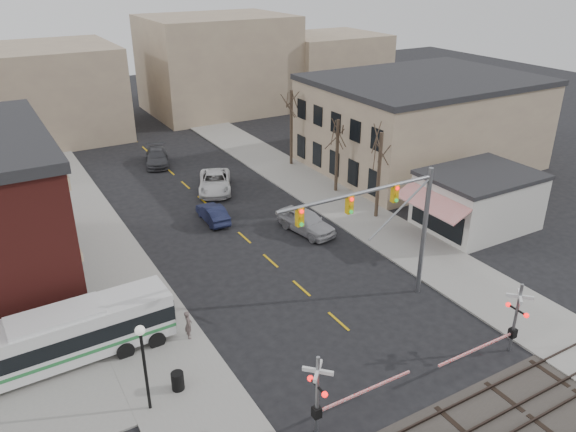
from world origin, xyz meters
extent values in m
plane|color=black|center=(0.00, 0.00, 0.00)|extent=(160.00, 160.00, 0.00)
cube|color=gray|center=(-9.50, 20.00, 0.06)|extent=(5.00, 60.00, 0.12)
cube|color=gray|center=(9.50, 20.00, 0.06)|extent=(5.00, 60.00, 0.12)
cube|color=#2D231E|center=(0.00, -6.08, 0.12)|extent=(160.00, 0.08, 0.14)
cube|color=tan|center=(-11.95, 16.00, 4.30)|extent=(0.10, 15.00, 0.50)
cube|color=tan|center=(-11.95, 16.00, 8.40)|extent=(0.10, 15.00, 0.70)
cube|color=black|center=(-11.95, 16.00, 1.80)|extent=(0.08, 13.00, 2.60)
cube|color=gray|center=(22.00, 20.00, 4.00)|extent=(20.00, 15.00, 8.00)
cube|color=#262628|center=(22.00, 20.00, 8.25)|extent=(20.30, 15.30, 0.50)
cube|color=beige|center=(16.00, 7.00, 2.00)|extent=(8.00, 6.00, 4.00)
cube|color=#262628|center=(16.00, 7.00, 4.15)|extent=(8.20, 6.20, 0.30)
cube|color=red|center=(11.20, 7.00, 3.00)|extent=(1.68, 6.00, 0.87)
cylinder|color=#382B21|center=(10.50, 12.00, 3.50)|extent=(0.28, 0.28, 6.75)
cylinder|color=#382B21|center=(10.80, 18.00, 3.27)|extent=(0.28, 0.28, 6.30)
cylinder|color=#382B21|center=(11.00, 26.00, 3.72)|extent=(0.28, 0.28, 7.20)
cube|color=silver|center=(-13.97, 5.90, 1.65)|extent=(11.10, 2.76, 2.40)
cube|color=black|center=(-13.97, 5.90, 1.79)|extent=(11.14, 2.81, 0.83)
cube|color=#27753A|center=(-13.97, 5.90, 1.06)|extent=(11.14, 2.81, 0.18)
cylinder|color=black|center=(-13.97, 5.90, 0.46)|extent=(1.00, 2.42, 0.92)
cylinder|color=gray|center=(5.98, 2.17, 4.00)|extent=(0.28, 0.28, 8.00)
cylinder|color=gray|center=(1.07, 2.17, 7.50)|extent=(9.81, 0.20, 0.20)
cube|color=gold|center=(3.48, 2.17, 7.00)|extent=(0.35, 0.30, 1.00)
cube|color=gold|center=(0.48, 2.17, 7.00)|extent=(0.35, 0.30, 1.00)
cube|color=gold|center=(-2.52, 2.17, 7.00)|extent=(0.35, 0.30, 1.00)
cylinder|color=gray|center=(-5.45, -4.15, 2.00)|extent=(0.16, 0.16, 4.00)
cube|color=silver|center=(-5.45, -4.15, 3.30)|extent=(1.00, 1.00, 0.18)
cube|color=silver|center=(-5.45, -4.15, 3.30)|extent=(1.00, 1.00, 0.18)
sphere|color=#FF0C0C|center=(-5.45, -4.70, 2.50)|extent=(0.26, 0.26, 0.26)
sphere|color=#FF0C0C|center=(-5.45, -3.60, 2.50)|extent=(0.26, 0.26, 0.26)
cube|color=black|center=(-5.45, -4.15, 1.10)|extent=(0.35, 0.35, 0.50)
cube|color=#FF0C0C|center=(-2.85, -4.15, 1.10)|extent=(5.00, 0.10, 0.10)
cylinder|color=gray|center=(6.21, -4.55, 2.00)|extent=(0.16, 0.16, 4.00)
cube|color=silver|center=(6.21, -4.55, 3.30)|extent=(1.00, 1.00, 0.18)
cube|color=silver|center=(6.21, -4.55, 3.30)|extent=(1.00, 1.00, 0.18)
sphere|color=#FF0C0C|center=(6.21, -5.10, 2.50)|extent=(0.26, 0.26, 0.26)
sphere|color=#FF0C0C|center=(6.21, -4.00, 2.50)|extent=(0.26, 0.26, 0.26)
cube|color=black|center=(6.21, -4.55, 1.10)|extent=(0.35, 0.35, 0.50)
cube|color=#FF0C0C|center=(3.61, -4.55, 1.10)|extent=(5.00, 0.10, 0.10)
cylinder|color=black|center=(-11.22, 0.69, 2.16)|extent=(0.14, 0.14, 4.08)
sphere|color=silver|center=(-11.22, 0.69, 4.35)|extent=(0.44, 0.44, 0.44)
cylinder|color=black|center=(-9.69, 1.23, 0.58)|extent=(0.60, 0.60, 0.91)
imported|color=#9D9CA1|center=(4.41, 12.55, 0.85)|extent=(2.82, 5.23, 1.69)
imported|color=#151A36|center=(-0.85, 17.75, 0.67)|extent=(1.57, 4.13, 1.34)
imported|color=silver|center=(1.80, 23.44, 0.81)|extent=(4.78, 6.38, 1.61)
imported|color=#404145|center=(-0.36, 32.73, 0.75)|extent=(3.51, 5.55, 1.50)
imported|color=#5B4C49|center=(-7.81, 4.71, 0.93)|extent=(0.52, 0.66, 1.61)
imported|color=#36395E|center=(-10.94, 8.67, 0.98)|extent=(0.98, 1.05, 1.71)
camera|label=1|loc=(-15.54, -19.14, 18.53)|focal=35.00mm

